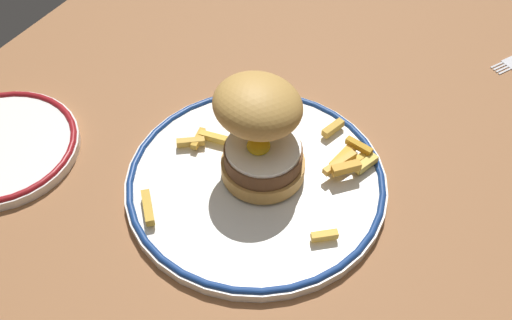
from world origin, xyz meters
TOP-DOWN VIEW (x-y plane):
  - ground_plane at (0.00, 0.00)cm, footprint 114.05×83.60cm
  - dinner_plate at (1.62, -2.33)cm, footprint 29.87×29.87cm
  - burger at (3.43, -1.73)cm, footprint 13.61×13.26cm
  - fries_pile at (6.90, -2.80)cm, footprint 25.60×22.55cm
  - side_plate at (-9.75, 26.79)cm, footprint 18.80×18.80cm

SIDE VIEW (x-z plane):
  - ground_plane at x=0.00cm, z-range -4.00..0.00cm
  - side_plate at x=-9.75cm, z-range 0.03..1.63cm
  - dinner_plate at x=1.62cm, z-range 0.04..1.64cm
  - fries_pile at x=6.90cm, z-range 0.83..3.83cm
  - burger at x=3.43cm, z-range 1.53..13.87cm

